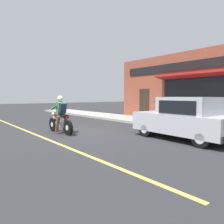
{
  "coord_description": "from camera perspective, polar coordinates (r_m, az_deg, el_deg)",
  "views": [
    {
      "loc": [
        -4.86,
        -8.48,
        1.61
      ],
      "look_at": [
        0.68,
        -1.44,
        0.95
      ],
      "focal_mm": 35.0,
      "sensor_mm": 36.0,
      "label": 1
    }
  ],
  "objects": [
    {
      "name": "car_hatchback",
      "position": [
        8.46,
        18.34,
        -1.72
      ],
      "size": [
        1.77,
        3.83,
        1.57
      ],
      "color": "black",
      "rests_on": "ground"
    },
    {
      "name": "ground_plane",
      "position": [
        9.9,
        -8.32,
        -5.19
      ],
      "size": [
        80.0,
        80.0,
        0.0
      ],
      "primitive_type": "plane",
      "color": "#2B2B2D"
    },
    {
      "name": "lane_stripe",
      "position": [
        11.98,
        -23.13,
        -3.83
      ],
      "size": [
        0.12,
        19.8,
        0.01
      ],
      "primitive_type": "cube",
      "color": "#D1C64C",
      "rests_on": "ground"
    },
    {
      "name": "storefront_building",
      "position": [
        13.99,
        17.26,
        6.06
      ],
      "size": [
        1.25,
        9.67,
        4.2
      ],
      "color": "brown",
      "rests_on": "ground"
    },
    {
      "name": "traffic_cone",
      "position": [
        11.01,
        18.58,
        -2.15
      ],
      "size": [
        0.36,
        0.36,
        0.6
      ],
      "color": "black",
      "rests_on": "sidewalk_curb"
    },
    {
      "name": "sidewalk_curb",
      "position": [
        15.28,
        2.77,
        -1.58
      ],
      "size": [
        2.6,
        22.0,
        0.14
      ],
      "primitive_type": "cube",
      "color": "#9E9B93",
      "rests_on": "ground"
    },
    {
      "name": "motorcycle_with_rider",
      "position": [
        9.69,
        -13.35,
        -1.43
      ],
      "size": [
        0.56,
        2.02,
        1.62
      ],
      "color": "black",
      "rests_on": "ground"
    }
  ]
}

